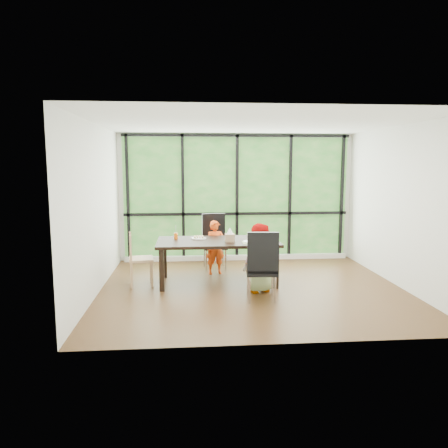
{
  "coord_description": "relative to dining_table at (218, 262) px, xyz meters",
  "views": [
    {
      "loc": [
        -1.04,
        -6.86,
        2.06
      ],
      "look_at": [
        -0.44,
        0.28,
        1.05
      ],
      "focal_mm": 34.24,
      "sensor_mm": 36.0,
      "label": 1
    }
  ],
  "objects": [
    {
      "name": "window_sill",
      "position": [
        0.54,
        1.77,
        -0.33
      ],
      "size": [
        4.8,
        0.12,
        0.1
      ],
      "primitive_type": "cube",
      "color": "silver",
      "rests_on": "ground"
    },
    {
      "name": "window_mullions",
      "position": [
        0.54,
        1.81,
        0.98
      ],
      "size": [
        4.8,
        0.06,
        2.65
      ],
      "primitive_type": null,
      "color": "black",
      "rests_on": "back_wall"
    },
    {
      "name": "crepe_rolls_far",
      "position": [
        -0.32,
        0.2,
        0.41
      ],
      "size": [
        0.2,
        0.12,
        0.04
      ],
      "primitive_type": null,
      "color": "tan",
      "rests_on": "plate_far"
    },
    {
      "name": "chair_interior_leather",
      "position": [
        0.59,
        -1.01,
        0.17
      ],
      "size": [
        0.49,
        0.49,
        1.08
      ],
      "primitive_type": "cube",
      "rotation": [
        0.0,
        0.0,
        3.06
      ],
      "color": "black",
      "rests_on": "ground"
    },
    {
      "name": "foliage_backdrop",
      "position": [
        0.54,
        1.85,
        0.98
      ],
      "size": [
        4.8,
        0.02,
        2.65
      ],
      "primitive_type": "cube",
      "color": "#1E501D",
      "rests_on": "back_wall"
    },
    {
      "name": "ground",
      "position": [
        0.54,
        -0.38,
        -0.38
      ],
      "size": [
        5.0,
        5.0,
        0.0
      ],
      "primitive_type": "plane",
      "color": "black",
      "rests_on": "ground"
    },
    {
      "name": "child_toddler",
      "position": [
        -0.0,
        0.63,
        0.13
      ],
      "size": [
        0.41,
        0.31,
        1.01
      ],
      "primitive_type": "imported",
      "rotation": [
        0.0,
        0.0,
        0.21
      ],
      "color": "#E14810",
      "rests_on": "ground"
    },
    {
      "name": "straw_pink",
      "position": [
        0.85,
        -0.28,
        0.54
      ],
      "size": [
        0.01,
        0.04,
        0.2
      ],
      "primitive_type": "cylinder",
      "rotation": [
        0.14,
        0.0,
        0.0
      ],
      "color": "pink",
      "rests_on": "green_cup"
    },
    {
      "name": "dining_table",
      "position": [
        0.0,
        0.0,
        0.0
      ],
      "size": [
        2.11,
        1.09,
        0.75
      ],
      "primitive_type": "cube",
      "rotation": [
        0.0,
        0.0,
        0.02
      ],
      "color": "black",
      "rests_on": "ground"
    },
    {
      "name": "plate_near",
      "position": [
        0.55,
        -0.2,
        0.38
      ],
      "size": [
        0.27,
        0.27,
        0.02
      ],
      "primitive_type": "cylinder",
      "color": "white",
      "rests_on": "dining_table"
    },
    {
      "name": "tissue",
      "position": [
        0.2,
        -0.13,
        0.56
      ],
      "size": [
        0.12,
        0.12,
        0.11
      ],
      "primitive_type": "cone",
      "color": "white",
      "rests_on": "tissue_box"
    },
    {
      "name": "plate_far",
      "position": [
        -0.32,
        0.2,
        0.38
      ],
      "size": [
        0.27,
        0.27,
        0.02
      ],
      "primitive_type": "cylinder",
      "color": "white",
      "rests_on": "dining_table"
    },
    {
      "name": "child_older",
      "position": [
        0.62,
        -0.59,
        0.19
      ],
      "size": [
        0.64,
        0.52,
        1.12
      ],
      "primitive_type": "imported",
      "rotation": [
        0.0,
        0.0,
        3.48
      ],
      "color": "slate",
      "rests_on": "ground"
    },
    {
      "name": "tissue_box",
      "position": [
        0.2,
        -0.13,
        0.44
      ],
      "size": [
        0.16,
        0.16,
        0.13
      ],
      "primitive_type": "cube",
      "color": "tan",
      "rests_on": "dining_table"
    },
    {
      "name": "crepe_rolls_near",
      "position": [
        0.55,
        -0.2,
        0.41
      ],
      "size": [
        0.1,
        0.12,
        0.04
      ],
      "primitive_type": null,
      "color": "tan",
      "rests_on": "plate_near"
    },
    {
      "name": "white_mug",
      "position": [
        0.97,
        0.06,
        0.42
      ],
      "size": [
        0.09,
        0.09,
        0.09
      ],
      "primitive_type": "cylinder",
      "color": "white",
      "rests_on": "dining_table"
    },
    {
      "name": "placemat",
      "position": [
        0.6,
        -0.25,
        0.38
      ],
      "size": [
        0.4,
        0.29,
        0.01
      ],
      "primitive_type": "cube",
      "color": "tan",
      "rests_on": "dining_table"
    },
    {
      "name": "back_wall",
      "position": [
        0.54,
        1.87,
        0.98
      ],
      "size": [
        5.0,
        0.0,
        5.0
      ],
      "primitive_type": "plane",
      "rotation": [
        1.57,
        0.0,
        0.0
      ],
      "color": "silver",
      "rests_on": "ground"
    },
    {
      "name": "chair_window_leather",
      "position": [
        0.01,
        1.02,
        0.17
      ],
      "size": [
        0.49,
        0.49,
        1.08
      ],
      "primitive_type": "cube",
      "rotation": [
        0.0,
        0.0,
        0.06
      ],
      "color": "black",
      "rests_on": "ground"
    },
    {
      "name": "green_cup",
      "position": [
        0.85,
        -0.28,
        0.44
      ],
      "size": [
        0.08,
        0.08,
        0.13
      ],
      "primitive_type": "cylinder",
      "color": "green",
      "rests_on": "dining_table"
    },
    {
      "name": "orange_cup",
      "position": [
        -0.72,
        0.2,
        0.43
      ],
      "size": [
        0.07,
        0.07,
        0.11
      ],
      "primitive_type": "cylinder",
      "color": "orange",
      "rests_on": "dining_table"
    },
    {
      "name": "chair_end_beech",
      "position": [
        -1.31,
        -0.01,
        0.08
      ],
      "size": [
        0.45,
        0.47,
        0.9
      ],
      "primitive_type": "cube",
      "rotation": [
        0.0,
        0.0,
        1.71
      ],
      "color": "tan",
      "rests_on": "ground"
    },
    {
      "name": "straw_white",
      "position": [
        -0.72,
        0.2,
        0.52
      ],
      "size": [
        0.01,
        0.04,
        0.2
      ],
      "primitive_type": "cylinder",
      "rotation": [
        0.14,
        0.0,
        0.0
      ],
      "color": "white",
      "rests_on": "orange_cup"
    }
  ]
}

